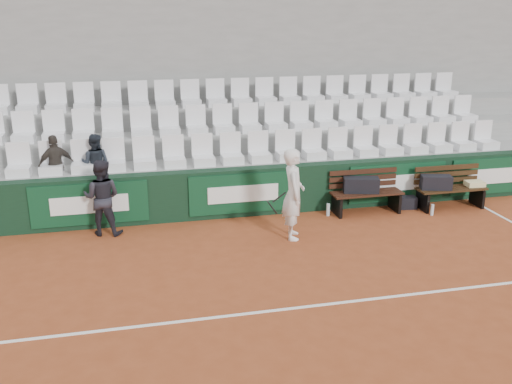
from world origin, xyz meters
name	(u,v)px	position (x,y,z in m)	size (l,w,h in m)	color
ground	(311,306)	(0.00, 0.00, 0.00)	(80.00, 80.00, 0.00)	#944221
court_baseline	(311,306)	(0.00, 0.00, 0.00)	(18.00, 0.06, 0.01)	white
back_barrier	(254,191)	(0.07, 3.99, 0.50)	(18.00, 0.34, 1.00)	black
grandstand_tier_front	(245,183)	(0.00, 4.62, 0.50)	(18.00, 0.95, 1.00)	#989895
grandstand_tier_mid	(236,162)	(0.00, 5.58, 0.72)	(18.00, 0.95, 1.45)	gray
grandstand_tier_back	(228,143)	(0.00, 6.53, 0.95)	(18.00, 0.95, 1.90)	gray
grandstand_rear_wall	(223,89)	(0.00, 7.15, 2.20)	(18.00, 0.30, 4.40)	gray
seat_row_front	(246,148)	(0.00, 4.45, 1.31)	(11.90, 0.44, 0.63)	white
seat_row_mid	(237,118)	(0.00, 5.40, 1.77)	(11.90, 0.44, 0.63)	silver
seat_row_back	(229,92)	(0.00, 6.35, 2.21)	(11.90, 0.44, 0.63)	silver
bench_left	(366,202)	(2.38, 3.54, 0.23)	(1.50, 0.56, 0.45)	#351A10
bench_right	(450,198)	(4.26, 3.42, 0.23)	(1.50, 0.56, 0.45)	#35200F
sports_bag_left	(361,185)	(2.25, 3.59, 0.60)	(0.72, 0.31, 0.31)	black
sports_bag_right	(436,182)	(3.88, 3.43, 0.60)	(0.63, 0.29, 0.29)	black
towel	(475,184)	(4.81, 3.43, 0.50)	(0.38, 0.28, 0.11)	beige
sports_bag_ground	(406,203)	(3.33, 3.61, 0.13)	(0.42, 0.25, 0.25)	black
water_bottle_near	(328,210)	(1.53, 3.54, 0.13)	(0.07, 0.07, 0.26)	silver
water_bottle_far	(432,210)	(3.65, 3.08, 0.12)	(0.07, 0.07, 0.24)	silver
tennis_player	(293,194)	(0.48, 2.58, 0.85)	(0.76, 0.69, 1.71)	white
ball_kid	(102,197)	(-2.95, 3.55, 0.73)	(0.71, 0.55, 1.46)	black
spectator_b	(54,143)	(-3.81, 4.50, 1.60)	(0.71, 0.29, 1.21)	#322D28
spectator_c	(94,141)	(-3.06, 4.50, 1.60)	(0.58, 0.45, 1.20)	#1C222A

